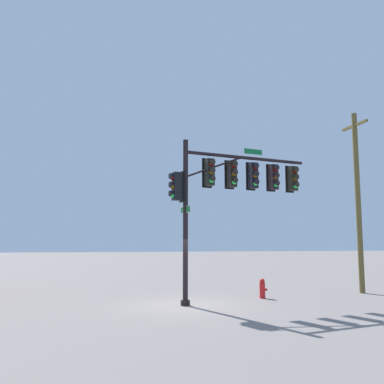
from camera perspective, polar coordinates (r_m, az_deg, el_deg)
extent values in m
plane|color=gray|center=(15.74, -0.96, -15.95)|extent=(120.00, 120.00, 0.00)
cylinder|color=black|center=(15.54, -0.94, -4.14)|extent=(0.20, 0.20, 6.44)
cylinder|color=black|center=(15.72, -0.96, -15.59)|extent=(0.36, 0.36, 0.20)
cylinder|color=black|center=(17.23, 7.94, 4.84)|extent=(5.58, 1.73, 0.14)
cylinder|color=black|center=(16.35, 3.26, 3.63)|extent=(2.55, 0.80, 1.07)
cube|color=black|center=(16.20, 2.48, 2.82)|extent=(0.41, 0.44, 1.10)
cube|color=black|center=(16.37, 2.15, 2.72)|extent=(0.43, 0.17, 1.22)
sphere|color=maroon|center=(16.08, 2.81, 4.12)|extent=(0.22, 0.22, 0.22)
cylinder|color=black|center=(16.04, 2.91, 4.33)|extent=(0.26, 0.20, 0.23)
sphere|color=#855607|center=(16.02, 2.82, 2.93)|extent=(0.22, 0.22, 0.22)
cylinder|color=black|center=(15.98, 2.92, 3.14)|extent=(0.26, 0.20, 0.23)
sphere|color=#20FF59|center=(15.97, 2.83, 1.73)|extent=(0.22, 0.22, 0.22)
cylinder|color=black|center=(15.93, 2.93, 1.93)|extent=(0.26, 0.20, 0.23)
cube|color=black|center=(16.69, 5.70, 2.57)|extent=(0.41, 0.44, 1.10)
cube|color=black|center=(16.86, 5.35, 2.47)|extent=(0.43, 0.16, 1.22)
sphere|color=maroon|center=(16.58, 6.03, 3.83)|extent=(0.22, 0.22, 0.22)
cylinder|color=black|center=(16.54, 6.14, 4.03)|extent=(0.26, 0.20, 0.23)
sphere|color=#855607|center=(16.52, 6.05, 2.67)|extent=(0.22, 0.22, 0.22)
cylinder|color=black|center=(16.48, 6.15, 2.87)|extent=(0.26, 0.20, 0.23)
sphere|color=#20FF59|center=(16.47, 6.06, 1.50)|extent=(0.22, 0.22, 0.22)
cylinder|color=black|center=(16.43, 6.17, 1.70)|extent=(0.26, 0.20, 0.23)
cube|color=black|center=(17.24, 8.72, 2.32)|extent=(0.40, 0.43, 1.10)
cube|color=black|center=(17.41, 8.37, 2.23)|extent=(0.44, 0.15, 1.22)
sphere|color=maroon|center=(17.13, 9.04, 3.54)|extent=(0.22, 0.22, 0.22)
cylinder|color=black|center=(17.08, 9.15, 3.73)|extent=(0.26, 0.19, 0.23)
sphere|color=#855607|center=(17.07, 9.07, 2.41)|extent=(0.22, 0.22, 0.22)
cylinder|color=black|center=(17.03, 9.17, 2.61)|extent=(0.26, 0.19, 0.23)
sphere|color=#20FF59|center=(17.02, 9.09, 1.28)|extent=(0.22, 0.22, 0.22)
cylinder|color=black|center=(16.98, 9.19, 1.47)|extent=(0.26, 0.19, 0.23)
cube|color=black|center=(17.83, 11.54, 2.08)|extent=(0.40, 0.43, 1.10)
cube|color=black|center=(17.99, 11.18, 2.00)|extent=(0.44, 0.15, 1.22)
sphere|color=maroon|center=(17.72, 11.89, 3.26)|extent=(0.22, 0.22, 0.22)
cylinder|color=black|center=(17.68, 11.99, 3.44)|extent=(0.26, 0.19, 0.23)
sphere|color=#855607|center=(17.67, 11.91, 2.17)|extent=(0.22, 0.22, 0.22)
cylinder|color=black|center=(17.63, 12.02, 2.35)|extent=(0.26, 0.19, 0.23)
sphere|color=#20FF59|center=(17.62, 11.94, 1.08)|extent=(0.22, 0.22, 0.22)
cylinder|color=black|center=(17.58, 12.05, 1.26)|extent=(0.26, 0.19, 0.23)
cube|color=black|center=(18.46, 14.18, 1.85)|extent=(0.42, 0.44, 1.10)
cube|color=black|center=(18.61, 13.78, 1.78)|extent=(0.43, 0.17, 1.22)
sphere|color=maroon|center=(18.36, 14.56, 2.98)|extent=(0.22, 0.22, 0.22)
cylinder|color=black|center=(18.33, 14.68, 3.16)|extent=(0.26, 0.20, 0.23)
sphere|color=#855607|center=(18.31, 14.59, 1.93)|extent=(0.22, 0.22, 0.22)
cylinder|color=black|center=(18.27, 14.71, 2.11)|extent=(0.26, 0.20, 0.23)
sphere|color=#20FF59|center=(18.26, 14.62, 0.88)|extent=(0.22, 0.22, 0.22)
cylinder|color=black|center=(18.23, 14.74, 1.06)|extent=(0.26, 0.20, 0.23)
cube|color=black|center=(15.52, -2.12, 0.81)|extent=(0.43, 0.41, 1.10)
cube|color=black|center=(15.60, -1.44, 0.77)|extent=(0.16, 0.43, 1.22)
sphere|color=maroon|center=(15.50, -2.79, 2.09)|extent=(0.22, 0.22, 0.22)
cylinder|color=black|center=(15.48, -3.00, 2.29)|extent=(0.20, 0.26, 0.23)
sphere|color=#855607|center=(15.45, -2.80, 0.85)|extent=(0.22, 0.22, 0.22)
cylinder|color=black|center=(15.43, -3.01, 1.04)|extent=(0.20, 0.26, 0.23)
sphere|color=#20FF59|center=(15.41, -2.81, -0.41)|extent=(0.22, 0.22, 0.22)
cylinder|color=black|center=(15.39, -3.02, -0.21)|extent=(0.20, 0.26, 0.23)
cube|color=white|center=(17.45, 8.73, 5.72)|extent=(0.91, 0.28, 0.26)
cube|color=#0F6B35|center=(17.45, 8.73, 5.72)|extent=(0.87, 0.28, 0.22)
cube|color=white|center=(15.57, -0.94, -2.55)|extent=(0.28, 0.91, 0.26)
cube|color=#16762D|center=(15.57, -0.94, -2.55)|extent=(0.28, 0.87, 0.22)
cylinder|color=brown|center=(20.66, 22.69, -1.20)|extent=(0.25, 0.25, 8.64)
cube|color=brown|center=(21.30, 22.24, 8.81)|extent=(0.32, 1.80, 0.12)
cylinder|color=red|center=(17.77, 10.04, -13.72)|extent=(0.24, 0.24, 0.65)
sphere|color=red|center=(17.72, 10.01, -12.45)|extent=(0.22, 0.22, 0.22)
cylinder|color=red|center=(17.81, 10.51, -13.58)|extent=(0.12, 0.10, 0.10)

